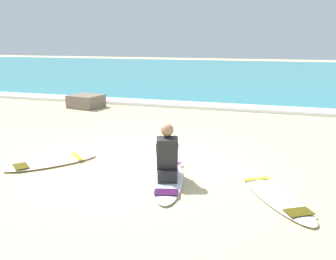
{
  "coord_description": "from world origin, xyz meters",
  "views": [
    {
      "loc": [
        2.5,
        -6.11,
        2.33
      ],
      "look_at": [
        0.37,
        0.68,
        0.55
      ],
      "focal_mm": 38.81,
      "sensor_mm": 36.0,
      "label": 1
    }
  ],
  "objects": [
    {
      "name": "surfboard_spare_near",
      "position": [
        -1.61,
        -0.47,
        0.04
      ],
      "size": [
        1.53,
        1.68,
        0.08
      ],
      "color": "#EFE5C6",
      "rests_on": "ground"
    },
    {
      "name": "ground_plane",
      "position": [
        0.0,
        0.0,
        0.0
      ],
      "size": [
        80.0,
        80.0,
        0.0
      ],
      "primitive_type": "plane",
      "color": "#CCB584"
    },
    {
      "name": "surfboard_main",
      "position": [
        0.75,
        -0.52,
        0.04
      ],
      "size": [
        1.1,
        2.32,
        0.08
      ],
      "color": "silver",
      "rests_on": "ground"
    },
    {
      "name": "surfboard_spare_far",
      "position": [
        2.51,
        -0.75,
        0.04
      ],
      "size": [
        1.49,
        2.02,
        0.08
      ],
      "color": "white",
      "rests_on": "ground"
    },
    {
      "name": "sea",
      "position": [
        0.0,
        20.01,
        0.05
      ],
      "size": [
        80.0,
        28.0,
        0.1
      ],
      "primitive_type": "cube",
      "color": "teal",
      "rests_on": "ground"
    },
    {
      "name": "breaking_foam",
      "position": [
        0.0,
        6.31,
        0.06
      ],
      "size": [
        80.0,
        0.9,
        0.11
      ],
      "primitive_type": "cube",
      "color": "white",
      "rests_on": "ground"
    },
    {
      "name": "surfer_seated",
      "position": [
        0.78,
        -0.66,
        0.44
      ],
      "size": [
        0.54,
        0.77,
        0.95
      ],
      "color": "#232326",
      "rests_on": "surfboard_main"
    },
    {
      "name": "shoreline_rock",
      "position": [
        -4.0,
        5.02,
        0.22
      ],
      "size": [
        1.19,
        1.11,
        0.45
      ],
      "primitive_type": "cube",
      "rotation": [
        0.0,
        0.0,
        1.38
      ],
      "color": "#756656",
      "rests_on": "ground"
    }
  ]
}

